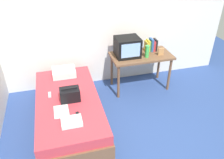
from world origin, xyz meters
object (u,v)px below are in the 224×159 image
(tv, at_px, (127,47))
(folded_towel, at_px, (72,122))
(remote_dark, at_px, (78,116))
(remote_silver, at_px, (50,95))
(desk, at_px, (141,59))
(book_row, at_px, (151,45))
(pillow, at_px, (64,72))
(magazine, at_px, (61,111))
(water_bottle, at_px, (147,51))
(handbag, at_px, (70,95))
(picture_frame, at_px, (161,52))
(bed, at_px, (69,110))

(tv, relative_size, folded_towel, 1.57)
(remote_dark, distance_m, folded_towel, 0.16)
(tv, relative_size, remote_silver, 3.06)
(desk, relative_size, book_row, 4.72)
(book_row, xyz_separation_m, remote_silver, (-2.00, -0.68, -0.34))
(pillow, bearing_deg, folded_towel, -90.61)
(magazine, relative_size, remote_silver, 2.01)
(water_bottle, distance_m, remote_silver, 1.90)
(pillow, distance_m, remote_dark, 1.21)
(desk, height_order, book_row, book_row)
(tv, xyz_separation_m, handbag, (-1.17, -0.78, -0.32))
(pillow, bearing_deg, magazine, -97.27)
(picture_frame, height_order, handbag, picture_frame)
(desk, distance_m, water_bottle, 0.24)
(tv, bearing_deg, pillow, 179.76)
(magazine, xyz_separation_m, remote_silver, (-0.15, 0.46, 0.01))
(desk, relative_size, picture_frame, 8.30)
(tv, height_order, pillow, tv)
(book_row, distance_m, pillow, 1.75)
(remote_silver, bearing_deg, tv, 21.29)
(picture_frame, relative_size, magazine, 0.48)
(picture_frame, relative_size, pillow, 0.34)
(book_row, relative_size, picture_frame, 1.76)
(remote_silver, bearing_deg, water_bottle, 13.35)
(pillow, height_order, remote_silver, pillow)
(book_row, bearing_deg, folded_towel, -140.66)
(picture_frame, bearing_deg, water_bottle, -179.50)
(book_row, distance_m, magazine, 2.20)
(book_row, bearing_deg, handbag, -152.29)
(picture_frame, xyz_separation_m, pillow, (-1.82, 0.15, -0.25))
(bed, distance_m, remote_silver, 0.40)
(book_row, distance_m, handbag, 1.93)
(remote_silver, bearing_deg, folded_towel, -70.20)
(tv, distance_m, handbag, 1.45)
(handbag, bearing_deg, pillow, 91.97)
(tv, distance_m, magazine, 1.74)
(water_bottle, height_order, remote_dark, water_bottle)
(desk, xyz_separation_m, remote_silver, (-1.76, -0.54, -0.14))
(water_bottle, distance_m, book_row, 0.31)
(picture_frame, relative_size, remote_dark, 0.90)
(remote_dark, bearing_deg, folded_towel, -129.64)
(desk, relative_size, tv, 2.64)
(magazine, height_order, remote_dark, remote_dark)
(picture_frame, bearing_deg, book_row, 112.06)
(magazine, distance_m, folded_towel, 0.31)
(pillow, relative_size, magazine, 1.42)
(remote_silver, bearing_deg, desk, 17.22)
(water_bottle, height_order, folded_towel, water_bottle)
(water_bottle, distance_m, magazine, 1.92)
(pillow, xyz_separation_m, folded_towel, (-0.01, -1.32, -0.04))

